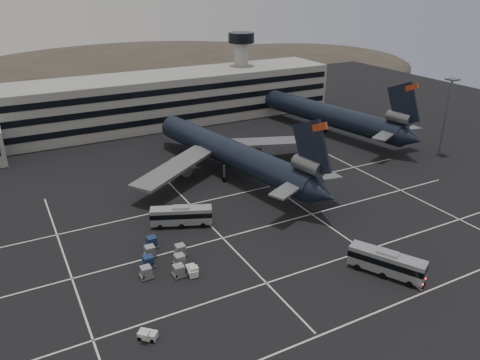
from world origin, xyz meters
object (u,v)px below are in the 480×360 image
(trijet_main, at_px, (232,153))
(bus_near, at_px, (387,262))
(uld_cluster, at_px, (162,258))
(bus_far, at_px, (181,215))
(tug_a, at_px, (192,271))

(trijet_main, distance_m, bus_near, 43.05)
(trijet_main, xyz_separation_m, uld_cluster, (-24.53, -24.77, -4.41))
(bus_far, bearing_deg, trijet_main, -25.92)
(bus_near, relative_size, bus_far, 1.01)
(bus_near, relative_size, tug_a, 4.11)
(tug_a, distance_m, uld_cluster, 5.74)
(bus_far, height_order, tug_a, bus_far)
(bus_far, bearing_deg, tug_a, -172.81)
(bus_near, bearing_deg, tug_a, 123.79)
(trijet_main, distance_m, tug_a, 37.18)
(bus_near, height_order, bus_far, bus_near)
(tug_a, bearing_deg, bus_far, 82.12)
(bus_far, relative_size, uld_cluster, 0.88)
(bus_near, bearing_deg, trijet_main, 65.54)
(trijet_main, relative_size, tug_a, 22.01)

